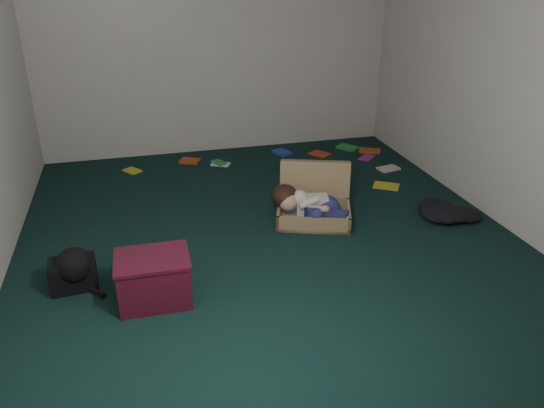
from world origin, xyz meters
name	(u,v)px	position (x,y,z in m)	size (l,w,h in m)	color
floor	(267,235)	(0.00, 0.00, 0.00)	(4.50, 4.50, 0.00)	black
wall_back	(216,37)	(0.00, 2.25, 1.30)	(4.50, 4.50, 0.00)	silver
wall_front	(422,203)	(0.00, -2.25, 1.30)	(4.50, 4.50, 0.00)	silver
wall_right	(503,65)	(2.00, 0.00, 1.30)	(4.50, 4.50, 0.00)	silver
suitcase	(314,202)	(0.49, 0.24, 0.14)	(0.80, 0.79, 0.46)	#9B7F55
person	(309,205)	(0.40, 0.11, 0.18)	(0.62, 0.49, 0.29)	silver
maroon_bin	(154,279)	(-0.96, -0.70, 0.17)	(0.49, 0.39, 0.33)	#450E1E
backpack	(73,273)	(-1.49, -0.40, 0.12)	(0.39, 0.31, 0.23)	black
clothing_pile	(448,208)	(1.65, -0.06, 0.07)	(0.44, 0.36, 0.14)	black
paper_tray	(324,170)	(0.95, 1.23, 0.03)	(0.42, 0.35, 0.05)	black
book_scatter	(301,161)	(0.80, 1.59, 0.01)	(2.97, 1.46, 0.02)	gold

